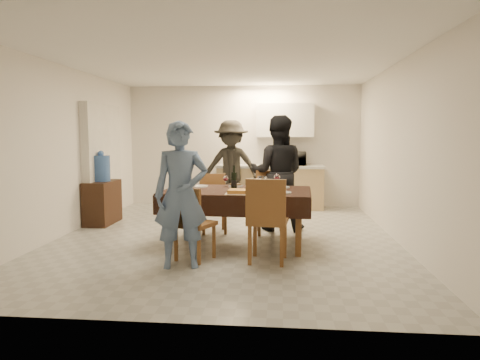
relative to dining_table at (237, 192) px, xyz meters
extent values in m
cube|color=#A4A5A0|center=(-0.21, 0.44, -0.75)|extent=(5.00, 6.00, 0.02)
cube|color=white|center=(-0.21, 0.44, 1.85)|extent=(5.00, 6.00, 0.02)
cube|color=silver|center=(-0.21, 3.44, 0.55)|extent=(5.00, 0.02, 2.60)
cube|color=silver|center=(-0.21, -2.56, 0.55)|extent=(5.00, 0.02, 2.60)
cube|color=silver|center=(-2.71, 0.44, 0.55)|extent=(0.02, 6.00, 2.60)
cube|color=silver|center=(2.29, 0.44, 0.55)|extent=(0.02, 6.00, 2.60)
cube|color=silver|center=(-2.63, 1.64, 0.30)|extent=(0.15, 1.40, 2.10)
cube|color=tan|center=(0.39, 3.12, -0.32)|extent=(2.20, 0.60, 0.86)
cube|color=#B6B6B1|center=(0.39, 3.12, 0.14)|extent=(2.24, 0.64, 0.05)
cube|color=white|center=(0.69, 3.26, 1.10)|extent=(1.20, 0.34, 0.70)
cube|color=black|center=(0.00, 0.00, 0.02)|extent=(2.07, 1.29, 0.04)
cube|color=brown|center=(0.00, 0.00, -0.38)|extent=(0.07, 0.07, 0.74)
cube|color=brown|center=(-0.45, -0.75, -0.30)|extent=(0.55, 0.55, 0.05)
cube|color=brown|center=(-0.45, -0.94, -0.05)|extent=(0.40, 0.20, 0.45)
cube|color=brown|center=(0.45, -0.75, -0.24)|extent=(0.52, 0.52, 0.06)
cube|color=brown|center=(0.45, -0.96, 0.04)|extent=(0.47, 0.09, 0.50)
cube|color=brown|center=(-0.45, 0.75, -0.30)|extent=(0.51, 0.51, 0.05)
cube|color=brown|center=(-0.45, 0.56, -0.05)|extent=(0.42, 0.14, 0.45)
cube|color=brown|center=(0.45, 0.75, -0.27)|extent=(0.48, 0.48, 0.05)
cube|color=brown|center=(0.45, 0.55, -0.01)|extent=(0.45, 0.08, 0.48)
cube|color=black|center=(-2.49, 1.25, -0.38)|extent=(0.40, 0.81, 0.75)
cylinder|color=#3F6CC2|center=(-2.49, 1.25, 0.22)|extent=(0.30, 0.30, 0.45)
cylinder|color=white|center=(0.35, -0.05, 0.13)|extent=(0.13, 0.13, 0.20)
cube|color=#B28834|center=(0.10, -0.38, 0.06)|extent=(0.43, 0.33, 0.05)
cylinder|color=silver|center=(0.30, 0.18, 0.07)|extent=(0.20, 0.20, 0.08)
cylinder|color=silver|center=(-0.05, 0.28, 0.05)|extent=(0.19, 0.19, 0.03)
cylinder|color=silver|center=(-0.60, -0.30, 0.04)|extent=(0.29, 0.29, 0.02)
cylinder|color=silver|center=(0.60, -0.30, 0.04)|extent=(0.29, 0.29, 0.02)
cylinder|color=silver|center=(-0.60, 0.30, 0.04)|extent=(0.28, 0.28, 0.02)
cylinder|color=silver|center=(0.60, 0.30, 0.04)|extent=(0.27, 0.27, 0.02)
imported|color=white|center=(0.88, 3.12, 0.30)|extent=(0.51, 0.35, 0.29)
imported|color=slate|center=(-0.55, -1.05, 0.11)|extent=(0.70, 0.54, 1.71)
imported|color=black|center=(0.55, 1.05, 0.18)|extent=(0.95, 0.76, 1.86)
imported|color=black|center=(-0.39, 2.67, 0.17)|extent=(1.19, 0.68, 1.84)
camera|label=1|loc=(0.58, -5.87, 0.79)|focal=32.00mm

